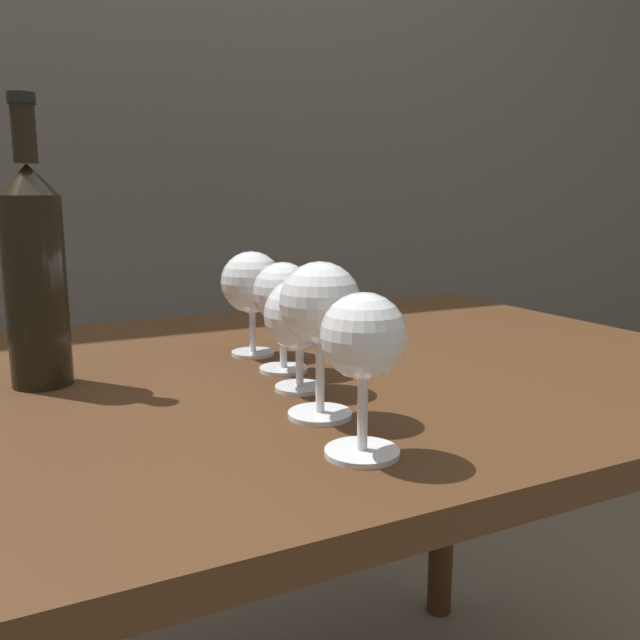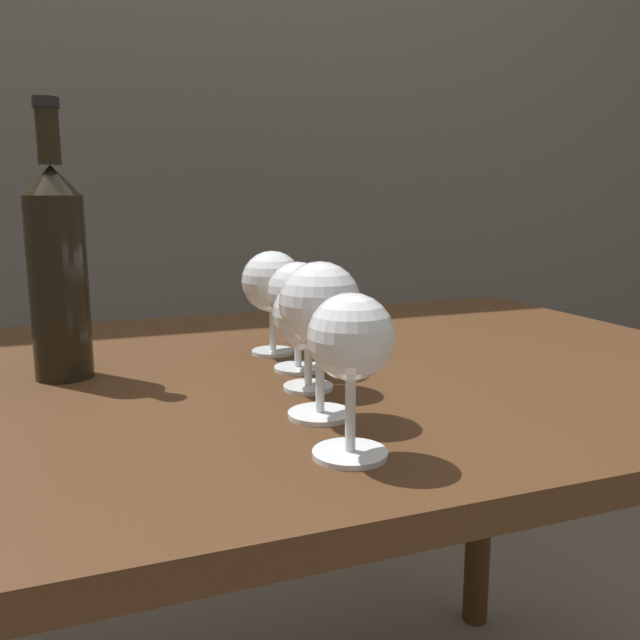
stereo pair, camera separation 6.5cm
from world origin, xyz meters
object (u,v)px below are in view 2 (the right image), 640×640
object	(u,v)px
wine_glass_amber	(298,294)
wine_glass_white	(272,284)
wine_glass_pinot	(320,307)
wine_bottle	(58,268)
wine_glass_port	(308,317)
wine_glass_cabernet	(351,342)

from	to	relation	value
wine_glass_amber	wine_glass_white	world-z (taller)	wine_glass_white
wine_glass_pinot	wine_glass_amber	size ratio (longest dim) A/B	1.13
wine_glass_amber	wine_glass_white	size ratio (longest dim) A/B	0.96
wine_glass_amber	wine_glass_white	distance (m)	0.10
wine_bottle	wine_glass_amber	bearing A→B (deg)	-14.10
wine_glass_port	wine_glass_pinot	bearing A→B (deg)	-102.88
wine_glass_pinot	wine_glass_cabernet	bearing A→B (deg)	-97.04
wine_glass_white	wine_bottle	bearing A→B (deg)	-173.74
wine_glass_cabernet	wine_glass_port	distance (m)	0.21
wine_glass_cabernet	wine_glass_white	size ratio (longest dim) A/B	0.97
wine_glass_cabernet	wine_bottle	size ratio (longest dim) A/B	0.43
wine_glass_pinot	wine_glass_port	distance (m)	0.10
wine_glass_cabernet	wine_bottle	bearing A→B (deg)	122.42
wine_glass_port	wine_glass_amber	distance (m)	0.09
wine_glass_pinot	wine_glass_port	bearing A→B (deg)	77.12
wine_glass_amber	wine_bottle	xyz separation A→B (m)	(-0.28, 0.07, 0.04)
wine_glass_cabernet	wine_glass_amber	distance (m)	0.29
wine_glass_cabernet	wine_glass_pinot	bearing A→B (deg)	82.96
wine_glass_cabernet	wine_glass_port	xyz separation A→B (m)	(0.03, 0.20, -0.02)
wine_glass_amber	wine_bottle	distance (m)	0.29
wine_glass_amber	wine_glass_pinot	bearing A→B (deg)	-102.08
wine_glass_pinot	wine_glass_white	world-z (taller)	wine_glass_pinot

